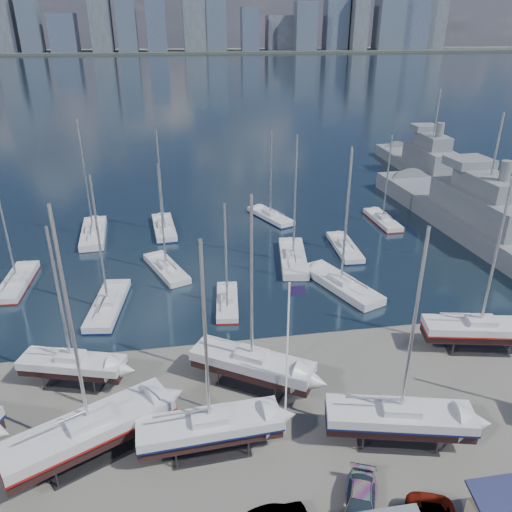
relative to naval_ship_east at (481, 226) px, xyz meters
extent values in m
plane|color=#605E59|center=(-35.82, -29.46, -1.67)|extent=(1400.00, 1400.00, 0.00)
cube|color=#172434|center=(-35.82, 280.54, -1.82)|extent=(1400.00, 600.00, 0.40)
cube|color=#2D332D|center=(-35.82, 540.54, -0.57)|extent=(1400.00, 80.00, 2.20)
cube|color=#595E66|center=(-204.38, 540.00, 42.45)|extent=(22.49, 24.47, 83.83)
cube|color=#3D4756|center=(-177.80, 532.85, 28.52)|extent=(19.55, 21.83, 55.97)
cube|color=#475166|center=(-147.01, 539.12, 19.10)|extent=(26.03, 30.49, 37.14)
cube|color=#595E66|center=(-106.78, 527.49, 44.35)|extent=(21.60, 16.58, 87.63)
cube|color=#3D4756|center=(-81.20, 528.91, 34.33)|extent=(19.42, 28.42, 67.60)
cube|color=#475166|center=(-50.83, 532.13, 27.58)|extent=(20.24, 23.80, 54.09)
cube|color=#595E66|center=(-10.05, 528.87, 27.53)|extent=(24.62, 19.72, 54.00)
cube|color=#3D4756|center=(11.81, 527.09, 28.52)|extent=(20.75, 17.93, 55.97)
cube|color=#475166|center=(48.27, 525.41, 22.05)|extent=(18.36, 16.25, 43.03)
cube|color=#595E66|center=(84.41, 544.32, 18.38)|extent=(28.49, 22.03, 35.69)
cube|color=#3D4756|center=(109.89, 526.53, 25.09)|extent=(23.34, 17.87, 49.11)
cube|color=#475166|center=(149.16, 541.38, 38.51)|extent=(25.35, 19.79, 75.95)
cube|color=#595E66|center=(172.56, 534.87, 29.37)|extent=(17.00, 27.45, 57.67)
cube|color=#475166|center=(241.71, 544.25, 37.74)|extent=(30.82, 28.37, 74.41)
cube|color=#595E66|center=(271.57, 546.08, 39.27)|extent=(21.74, 17.03, 77.48)
cube|color=#2D2D33|center=(-47.28, -31.28, -1.59)|extent=(6.67, 5.25, 0.16)
cube|color=black|center=(-47.28, -31.28, -0.03)|extent=(11.01, 7.38, 0.88)
cube|color=#AFAFB4|center=(-47.28, -31.28, 0.86)|extent=(11.22, 7.79, 0.88)
cube|color=maroon|center=(-47.28, -31.28, 0.45)|extent=(11.34, 7.87, 0.18)
cube|color=#AFAFB4|center=(-47.28, -31.28, 1.55)|extent=(3.30, 2.91, 0.50)
cylinder|color=#B2B2B7|center=(-47.28, -31.28, 8.75)|extent=(0.22, 0.22, 14.89)
cube|color=#2D2D33|center=(-49.72, -23.46, -1.59)|extent=(4.97, 3.32, 0.16)
cube|color=black|center=(-49.72, -23.46, -0.14)|extent=(8.51, 4.28, 0.66)
cube|color=#AFAFB4|center=(-49.72, -23.46, 0.53)|extent=(8.61, 4.61, 0.66)
cube|color=#AFAFB4|center=(-49.72, -23.46, 1.11)|extent=(2.39, 1.93, 0.50)
cylinder|color=#B2B2B7|center=(-49.72, -23.46, 6.46)|extent=(0.22, 0.22, 11.19)
cube|color=#2D2D33|center=(-39.47, -32.14, -1.59)|extent=(5.41, 2.74, 0.16)
cube|color=black|center=(-39.47, -32.14, -0.08)|extent=(9.70, 2.87, 0.77)
cube|color=#AFAFB4|center=(-39.47, -32.14, 0.68)|extent=(9.73, 3.27, 0.77)
cube|color=#0C133F|center=(-39.47, -32.14, 0.33)|extent=(9.82, 3.31, 0.15)
cube|color=#AFAFB4|center=(-39.47, -32.14, 1.31)|extent=(2.49, 1.76, 0.50)
cylinder|color=#B2B2B7|center=(-39.47, -32.14, 7.53)|extent=(0.22, 0.22, 12.93)
cube|color=#2D2D33|center=(-35.64, -25.87, -1.59)|extent=(5.90, 5.01, 0.16)
cube|color=black|center=(-35.64, -25.87, -0.07)|extent=(9.56, 7.27, 0.79)
cube|color=#AFAFB4|center=(-35.64, -25.87, 0.71)|extent=(9.78, 7.62, 0.79)
cube|color=#AFAFB4|center=(-35.64, -25.87, 1.36)|extent=(2.96, 2.72, 0.50)
cylinder|color=#B2B2B7|center=(-35.64, -25.87, 7.75)|extent=(0.22, 0.22, 13.29)
cube|color=#2D2D33|center=(-26.66, -33.40, -1.59)|extent=(5.86, 3.68, 0.16)
cube|color=black|center=(-26.66, -33.40, -0.07)|extent=(10.14, 4.57, 0.79)
cube|color=#AFAFB4|center=(-26.66, -33.40, 0.72)|extent=(10.24, 4.98, 0.79)
cube|color=#0C133F|center=(-26.66, -33.40, 0.35)|extent=(10.34, 5.03, 0.16)
cube|color=#AFAFB4|center=(-26.66, -33.40, 1.36)|extent=(2.78, 2.19, 0.50)
cylinder|color=#B2B2B7|center=(-26.66, -33.40, 7.77)|extent=(0.22, 0.22, 13.32)
cube|color=#2D2D33|center=(-15.07, -24.15, -1.59)|extent=(5.66, 3.44, 0.16)
cube|color=black|center=(-15.07, -24.15, -0.08)|extent=(9.85, 4.20, 0.77)
cube|color=#AFAFB4|center=(-15.07, -24.15, 0.68)|extent=(9.93, 4.59, 0.77)
cube|color=maroon|center=(-15.07, -24.15, 0.33)|extent=(10.03, 4.64, 0.15)
cube|color=#AFAFB4|center=(-15.07, -24.15, 1.32)|extent=(2.68, 2.07, 0.50)
cylinder|color=#B2B2B7|center=(-15.07, -24.15, 7.54)|extent=(0.22, 0.22, 12.94)
cube|color=black|center=(-58.90, -4.73, -1.91)|extent=(2.46, 9.31, 0.74)
cube|color=#AFAFB4|center=(-58.90, -4.73, -1.17)|extent=(2.85, 9.32, 0.74)
cube|color=maroon|center=(-58.90, -4.73, -1.51)|extent=(2.87, 9.42, 0.15)
cube|color=#AFAFB4|center=(-58.90, -4.73, -0.55)|extent=(1.62, 2.36, 0.50)
cylinder|color=#B2B2B7|center=(-58.90, -4.73, 5.44)|extent=(0.22, 0.22, 12.49)
cube|color=black|center=(-52.32, 8.60, -1.97)|extent=(3.39, 11.15, 0.88)
cube|color=#AFAFB4|center=(-52.32, 8.60, -1.09)|extent=(3.85, 11.18, 0.88)
cube|color=#AFAFB4|center=(-52.32, 8.60, -0.40)|extent=(2.04, 2.87, 0.50)
cylinder|color=#B2B2B7|center=(-52.32, 8.60, 6.77)|extent=(0.22, 0.22, 14.84)
cube|color=black|center=(-48.32, -11.68, -1.93)|extent=(3.52, 10.00, 0.78)
cube|color=#AFAFB4|center=(-48.32, -11.68, -1.15)|extent=(3.93, 10.05, 0.78)
cube|color=#0C133F|center=(-48.32, -11.68, -1.51)|extent=(3.97, 10.15, 0.16)
cube|color=#AFAFB4|center=(-48.32, -11.68, -0.51)|extent=(1.93, 2.63, 0.50)
cylinder|color=#B2B2B7|center=(-48.32, -11.68, 5.85)|extent=(0.22, 0.22, 13.21)
cube|color=black|center=(-42.46, -3.98, -1.90)|extent=(5.24, 9.15, 0.72)
cube|color=#AFAFB4|center=(-42.46, -3.98, -1.19)|extent=(5.59, 9.29, 0.72)
cube|color=#AFAFB4|center=(-42.46, -3.98, -0.58)|extent=(2.22, 2.64, 0.50)
cylinder|color=#B2B2B7|center=(-42.46, -3.98, 5.24)|extent=(0.22, 0.22, 12.13)
cube|color=black|center=(-42.76, 9.29, -1.93)|extent=(3.21, 9.98, 0.78)
cube|color=#AFAFB4|center=(-42.76, 9.29, -1.15)|extent=(3.62, 10.02, 0.78)
cube|color=#0C133F|center=(-42.76, 9.29, -1.51)|extent=(3.66, 10.12, 0.16)
cube|color=#AFAFB4|center=(-42.76, 9.29, -0.50)|extent=(1.86, 2.59, 0.50)
cylinder|color=#B2B2B7|center=(-42.76, 9.29, 5.87)|extent=(0.22, 0.22, 13.25)
cube|color=black|center=(-36.22, -12.86, -1.86)|extent=(2.64, 7.86, 0.62)
cube|color=#AFAFB4|center=(-36.22, -12.86, -1.25)|extent=(2.96, 7.89, 0.62)
cube|color=maroon|center=(-36.22, -12.86, -1.53)|extent=(2.99, 7.97, 0.12)
cube|color=#AFAFB4|center=(-36.22, -12.86, -0.69)|extent=(1.49, 2.05, 0.50)
cylinder|color=#B2B2B7|center=(-36.22, -12.86, 4.26)|extent=(0.22, 0.22, 10.40)
cube|color=black|center=(-27.09, -3.71, -1.96)|extent=(4.24, 11.04, 0.86)
cube|color=#AFAFB4|center=(-27.09, -3.71, -1.10)|extent=(4.69, 11.11, 0.86)
cube|color=#AFAFB4|center=(-27.09, -3.71, -0.42)|extent=(2.21, 2.95, 0.50)
cylinder|color=#B2B2B7|center=(-27.09, -3.71, 6.60)|extent=(0.22, 0.22, 14.53)
cube|color=black|center=(-26.99, 11.56, -1.91)|extent=(5.60, 9.27, 0.73)
cube|color=#AFAFB4|center=(-26.99, 11.56, -1.18)|extent=(5.95, 9.42, 0.73)
cube|color=#0C133F|center=(-26.99, 11.56, -1.52)|extent=(6.01, 9.51, 0.15)
cube|color=#AFAFB4|center=(-26.99, 11.56, -0.56)|extent=(2.31, 2.71, 0.50)
cylinder|color=#B2B2B7|center=(-26.99, 11.56, 5.36)|extent=(0.22, 0.22, 12.35)
cube|color=black|center=(-23.43, -11.26, -1.97)|extent=(6.45, 11.08, 0.87)
cube|color=#AFAFB4|center=(-23.43, -11.26, -1.09)|extent=(6.88, 11.25, 0.87)
cube|color=#AFAFB4|center=(-23.43, -11.26, -0.41)|extent=(2.71, 3.21, 0.50)
cylinder|color=#B2B2B7|center=(-23.43, -11.26, 6.69)|extent=(0.22, 0.22, 14.71)
cube|color=black|center=(-19.72, -1.46, -1.91)|extent=(2.54, 9.21, 0.73)
cube|color=#AFAFB4|center=(-19.72, -1.46, -1.18)|extent=(2.92, 9.22, 0.73)
cube|color=#0C133F|center=(-19.72, -1.46, -1.52)|extent=(2.95, 9.31, 0.15)
cube|color=#AFAFB4|center=(-19.72, -1.46, -0.56)|extent=(1.62, 2.34, 0.50)
cylinder|color=#B2B2B7|center=(-19.72, -1.46, 5.34)|extent=(0.22, 0.22, 12.32)
cube|color=black|center=(-10.97, 7.33, -1.90)|extent=(2.36, 8.95, 0.71)
cube|color=#AFAFB4|center=(-10.97, 7.33, -1.19)|extent=(2.74, 8.96, 0.71)
cube|color=maroon|center=(-10.97, 7.33, -1.52)|extent=(2.76, 9.05, 0.14)
cube|color=#AFAFB4|center=(-10.97, 7.33, -0.58)|extent=(1.56, 2.26, 0.50)
cylinder|color=#B2B2B7|center=(-10.97, 7.33, 5.17)|extent=(0.22, 0.22, 12.01)
cube|color=slate|center=(0.00, -0.07, -1.17)|extent=(10.36, 50.00, 4.47)
cube|color=slate|center=(0.00, -0.07, 2.86)|extent=(7.20, 17.67, 3.60)
cube|color=slate|center=(0.00, -0.07, 5.86)|extent=(5.25, 10.15, 2.40)
cube|color=slate|center=(-0.24, 4.89, 7.56)|extent=(5.80, 5.23, 1.20)
cylinder|color=#B2B2B7|center=(0.00, -0.07, 11.06)|extent=(0.30, 0.30, 8.00)
cube|color=slate|center=(6.89, 28.65, -1.25)|extent=(8.05, 40.93, 3.66)
cube|color=slate|center=(6.89, 28.65, 2.38)|extent=(5.75, 14.44, 3.60)
cube|color=slate|center=(6.89, 28.65, 5.38)|extent=(4.21, 8.29, 2.40)
cube|color=slate|center=(7.04, 32.71, 7.08)|extent=(4.71, 4.24, 1.20)
cylinder|color=#B2B2B7|center=(6.89, 28.65, 10.58)|extent=(0.30, 0.30, 8.00)
imported|color=gray|center=(-31.12, -38.36, -0.97)|extent=(3.72, 5.22, 1.40)
cylinder|color=white|center=(-34.17, -31.44, 4.39)|extent=(0.12, 0.12, 12.12)
cube|color=#1C1239|center=(-33.66, -31.44, 9.85)|extent=(1.01, 0.05, 0.71)
camera|label=1|loc=(-40.53, -57.70, 24.66)|focal=35.00mm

